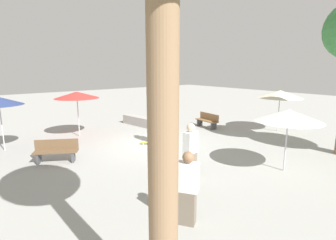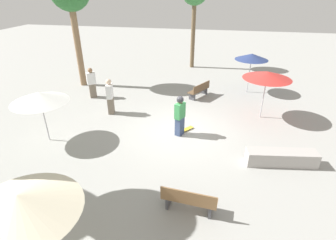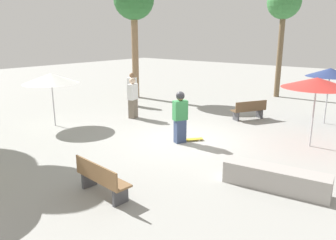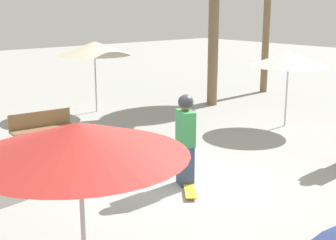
{
  "view_description": "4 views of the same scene",
  "coord_description": "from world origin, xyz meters",
  "px_view_note": "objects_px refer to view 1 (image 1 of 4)",
  "views": [
    {
      "loc": [
        9.65,
        -6.78,
        3.56
      ],
      "look_at": [
        0.1,
        0.73,
        1.1
      ],
      "focal_mm": 28.0,
      "sensor_mm": 36.0,
      "label": 1
    },
    {
      "loc": [
        -1.42,
        10.09,
        5.89
      ],
      "look_at": [
        0.49,
        0.39,
        0.75
      ],
      "focal_mm": 28.0,
      "sensor_mm": 36.0,
      "label": 2
    },
    {
      "loc": [
        -6.54,
        8.99,
        3.69
      ],
      "look_at": [
        0.49,
        0.3,
        0.74
      ],
      "focal_mm": 35.0,
      "sensor_mm": 36.0,
      "label": 3
    },
    {
      "loc": [
        -5.87,
        -6.18,
        3.46
      ],
      "look_at": [
        -0.4,
        0.27,
        1.37
      ],
      "focal_mm": 50.0,
      "sensor_mm": 36.0,
      "label": 4
    }
  ],
  "objects_px": {
    "bench_near": "(207,120)",
    "shade_umbrella_red": "(77,95)",
    "shade_umbrella_white": "(289,116)",
    "bystander_watching": "(190,151)",
    "shade_umbrella_cream": "(280,94)",
    "skater_main": "(158,124)",
    "concrete_ledge": "(139,121)",
    "bystander_far": "(188,188)",
    "bench_far": "(56,151)",
    "skateboard": "(149,143)"
  },
  "relations": [
    {
      "from": "skateboard",
      "to": "bystander_watching",
      "type": "xyz_separation_m",
      "value": [
        3.98,
        -1.06,
        0.85
      ]
    },
    {
      "from": "bench_near",
      "to": "shade_umbrella_red",
      "type": "relative_size",
      "value": 0.7
    },
    {
      "from": "skateboard",
      "to": "shade_umbrella_red",
      "type": "xyz_separation_m",
      "value": [
        -3.44,
        -2.05,
        2.11
      ]
    },
    {
      "from": "bench_near",
      "to": "shade_umbrella_red",
      "type": "xyz_separation_m",
      "value": [
        -2.74,
        -6.74,
        1.74
      ]
    },
    {
      "from": "bench_near",
      "to": "bystander_watching",
      "type": "relative_size",
      "value": 0.9
    },
    {
      "from": "concrete_ledge",
      "to": "bench_far",
      "type": "xyz_separation_m",
      "value": [
        3.51,
        -5.88,
        0.15
      ]
    },
    {
      "from": "skateboard",
      "to": "bench_near",
      "type": "relative_size",
      "value": 0.46
    },
    {
      "from": "shade_umbrella_red",
      "to": "shade_umbrella_cream",
      "type": "bearing_deg",
      "value": 57.58
    },
    {
      "from": "bench_near",
      "to": "bystander_far",
      "type": "distance_m",
      "value": 10.01
    },
    {
      "from": "skater_main",
      "to": "concrete_ledge",
      "type": "height_order",
      "value": "skater_main"
    },
    {
      "from": "bystander_watching",
      "to": "bystander_far",
      "type": "height_order",
      "value": "bystander_watching"
    },
    {
      "from": "bench_far",
      "to": "shade_umbrella_white",
      "type": "height_order",
      "value": "shade_umbrella_white"
    },
    {
      "from": "bystander_watching",
      "to": "concrete_ledge",
      "type": "bearing_deg",
      "value": 56.67
    },
    {
      "from": "bench_far",
      "to": "bystander_far",
      "type": "bearing_deg",
      "value": 130.58
    },
    {
      "from": "bench_near",
      "to": "bench_far",
      "type": "distance_m",
      "value": 8.78
    },
    {
      "from": "bystander_far",
      "to": "skateboard",
      "type": "bearing_deg",
      "value": 120.07
    },
    {
      "from": "shade_umbrella_red",
      "to": "bystander_watching",
      "type": "distance_m",
      "value": 7.59
    },
    {
      "from": "skater_main",
      "to": "bystander_far",
      "type": "bearing_deg",
      "value": 84.33
    },
    {
      "from": "skateboard",
      "to": "concrete_ledge",
      "type": "height_order",
      "value": "concrete_ledge"
    },
    {
      "from": "shade_umbrella_red",
      "to": "concrete_ledge",
      "type": "bearing_deg",
      "value": 94.32
    },
    {
      "from": "bystander_far",
      "to": "shade_umbrella_white",
      "type": "bearing_deg",
      "value": 59.32
    },
    {
      "from": "skateboard",
      "to": "shade_umbrella_white",
      "type": "relative_size",
      "value": 0.34
    },
    {
      "from": "skater_main",
      "to": "shade_umbrella_red",
      "type": "distance_m",
      "value": 4.57
    },
    {
      "from": "bystander_watching",
      "to": "shade_umbrella_cream",
      "type": "bearing_deg",
      "value": -1.96
    },
    {
      "from": "skater_main",
      "to": "concrete_ledge",
      "type": "relative_size",
      "value": 0.71
    },
    {
      "from": "bystander_far",
      "to": "shade_umbrella_red",
      "type": "bearing_deg",
      "value": 141.22
    },
    {
      "from": "skater_main",
      "to": "skateboard",
      "type": "bearing_deg",
      "value": -6.31
    },
    {
      "from": "bench_near",
      "to": "shade_umbrella_red",
      "type": "bearing_deg",
      "value": 73.06
    },
    {
      "from": "concrete_ledge",
      "to": "skater_main",
      "type": "bearing_deg",
      "value": -19.42
    },
    {
      "from": "concrete_ledge",
      "to": "bystander_far",
      "type": "bearing_deg",
      "value": -26.01
    },
    {
      "from": "skateboard",
      "to": "bystander_watching",
      "type": "relative_size",
      "value": 0.41
    },
    {
      "from": "skateboard",
      "to": "shade_umbrella_red",
      "type": "height_order",
      "value": "shade_umbrella_red"
    },
    {
      "from": "shade_umbrella_cream",
      "to": "shade_umbrella_white",
      "type": "bearing_deg",
      "value": -58.43
    },
    {
      "from": "bench_near",
      "to": "bystander_far",
      "type": "height_order",
      "value": "bystander_far"
    },
    {
      "from": "concrete_ledge",
      "to": "bystander_far",
      "type": "relative_size",
      "value": 1.47
    },
    {
      "from": "concrete_ledge",
      "to": "bystander_far",
      "type": "height_order",
      "value": "bystander_far"
    },
    {
      "from": "bench_far",
      "to": "shade_umbrella_white",
      "type": "bearing_deg",
      "value": 165.2
    },
    {
      "from": "shade_umbrella_white",
      "to": "shade_umbrella_cream",
      "type": "bearing_deg",
      "value": 121.57
    },
    {
      "from": "bystander_watching",
      "to": "bench_far",
      "type": "bearing_deg",
      "value": 112.65
    },
    {
      "from": "bench_near",
      "to": "bystander_far",
      "type": "xyz_separation_m",
      "value": [
        6.54,
        -7.56,
        0.44
      ]
    },
    {
      "from": "bystander_watching",
      "to": "shade_umbrella_red",
      "type": "bearing_deg",
      "value": 84.56
    },
    {
      "from": "bench_near",
      "to": "shade_umbrella_red",
      "type": "height_order",
      "value": "shade_umbrella_red"
    },
    {
      "from": "skateboard",
      "to": "bench_far",
      "type": "height_order",
      "value": "bench_far"
    },
    {
      "from": "shade_umbrella_cream",
      "to": "bystander_watching",
      "type": "relative_size",
      "value": 1.32
    },
    {
      "from": "shade_umbrella_white",
      "to": "bystander_watching",
      "type": "relative_size",
      "value": 1.22
    },
    {
      "from": "shade_umbrella_cream",
      "to": "bench_far",
      "type": "bearing_deg",
      "value": -103.11
    },
    {
      "from": "bench_far",
      "to": "shade_umbrella_white",
      "type": "xyz_separation_m",
      "value": [
        5.81,
        6.0,
        1.53
      ]
    },
    {
      "from": "shade_umbrella_cream",
      "to": "shade_umbrella_white",
      "type": "distance_m",
      "value": 6.12
    },
    {
      "from": "shade_umbrella_red",
      "to": "bystander_far",
      "type": "distance_m",
      "value": 9.41
    },
    {
      "from": "shade_umbrella_red",
      "to": "shade_umbrella_cream",
      "type": "xyz_separation_m",
      "value": [
        5.83,
        9.17,
        -0.07
      ]
    }
  ]
}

